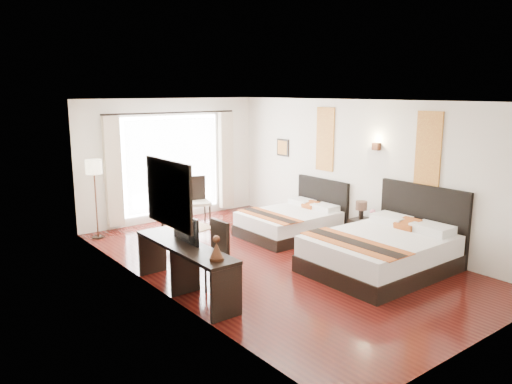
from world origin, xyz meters
TOP-DOWN VIEW (x-y plane):
  - floor at (0.00, 0.00)m, footprint 4.50×7.50m
  - ceiling at (0.00, 0.00)m, footprint 4.50×7.50m
  - wall_headboard at (2.25, 0.00)m, footprint 0.01×7.50m
  - wall_desk at (-2.25, 0.00)m, footprint 0.01×7.50m
  - wall_window at (0.00, 3.75)m, footprint 4.50×0.01m
  - wall_entry at (0.00, -3.75)m, footprint 4.50×0.01m
  - window_glass at (0.00, 3.73)m, footprint 2.40×0.02m
  - sheer_curtain at (0.00, 3.67)m, footprint 2.30×0.02m
  - drape_left at (-1.45, 3.63)m, footprint 0.35×0.14m
  - drape_right at (1.45, 3.63)m, footprint 0.35×0.14m
  - art_panel_near at (2.23, -1.47)m, footprint 0.03×0.50m
  - art_panel_far at (2.23, 1.03)m, footprint 0.03×0.50m
  - wall_sconce at (2.19, -0.37)m, footprint 0.10×0.14m
  - mirror_frame at (-2.22, -0.30)m, footprint 0.04×1.25m
  - mirror_glass at (-2.19, -0.30)m, footprint 0.01×1.12m
  - bed_near at (1.13, -1.47)m, footprint 2.36×1.84m
  - bed_far at (1.33, 1.03)m, footprint 1.96×1.52m
  - nightstand at (1.96, -0.37)m, footprint 0.43×0.53m
  - table_lamp at (1.97, -0.26)m, footprint 0.22×0.22m
  - vase at (1.93, -0.57)m, footprint 0.15×0.15m
  - console_desk at (-1.99, -0.30)m, footprint 0.50×2.20m
  - television at (-1.97, -0.19)m, footprint 0.10×0.72m
  - bronze_figurine at (-1.99, -1.16)m, footprint 0.24×0.24m
  - desk_chair at (-1.53, -0.28)m, footprint 0.48×0.48m
  - floor_lamp at (-1.98, 3.29)m, footprint 0.33×0.33m
  - side_table at (-0.72, 2.89)m, footprint 0.53×0.53m
  - fruit_bowl at (-0.70, 2.93)m, footprint 0.26×0.26m
  - window_chair at (0.18, 2.92)m, footprint 0.63×0.63m
  - jute_rug at (-0.36, 2.81)m, footprint 1.55×1.20m

SIDE VIEW (x-z plane):
  - floor at x=0.00m, z-range -0.01..0.00m
  - jute_rug at x=-0.36m, z-range 0.00..0.01m
  - nightstand at x=1.96m, z-range 0.00..0.51m
  - bed_far at x=1.33m, z-range -0.26..0.84m
  - side_table at x=-0.72m, z-range 0.00..0.61m
  - desk_chair at x=-1.53m, z-range -0.20..0.81m
  - window_chair at x=0.18m, z-range -0.21..0.87m
  - bed_near at x=1.13m, z-range -0.32..1.01m
  - console_desk at x=-1.99m, z-range 0.00..0.76m
  - vase at x=1.93m, z-range 0.50..0.64m
  - fruit_bowl at x=-0.70m, z-range 0.61..0.66m
  - table_lamp at x=1.97m, z-range 0.56..0.92m
  - bronze_figurine at x=-1.99m, z-range 0.76..1.05m
  - television at x=-1.97m, z-range 0.75..1.17m
  - drape_left at x=-1.45m, z-range 0.10..2.46m
  - drape_right at x=1.45m, z-range 0.10..2.46m
  - sheer_curtain at x=0.00m, z-range 0.25..2.35m
  - window_glass at x=0.00m, z-range 0.20..2.40m
  - floor_lamp at x=-1.98m, z-range 0.56..2.18m
  - wall_headboard at x=2.25m, z-range 0.00..2.80m
  - wall_desk at x=-2.25m, z-range 0.00..2.80m
  - wall_window at x=0.00m, z-range 0.00..2.80m
  - wall_entry at x=0.00m, z-range 0.00..2.80m
  - mirror_frame at x=-2.22m, z-range 1.08..2.02m
  - mirror_glass at x=-2.19m, z-range 1.14..1.96m
  - wall_sconce at x=2.19m, z-range 1.85..1.99m
  - art_panel_near at x=2.23m, z-range 1.27..2.62m
  - art_panel_far at x=2.23m, z-range 1.27..2.62m
  - ceiling at x=0.00m, z-range 2.78..2.80m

